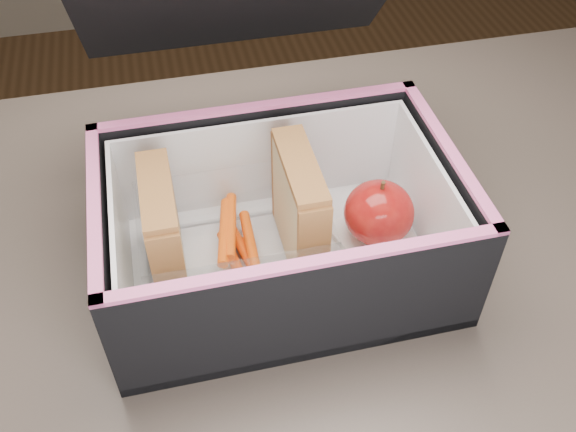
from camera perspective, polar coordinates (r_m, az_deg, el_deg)
name	(u,v)px	position (r m, az deg, el deg)	size (l,w,h in m)	color
kitchen_table	(275,342)	(0.71, -1.14, -11.16)	(1.20, 0.80, 0.75)	#52473E
lunch_bag	(279,216)	(0.61, -0.84, 0.03)	(0.33, 0.36, 0.29)	black
plastic_tub	(234,238)	(0.61, -4.79, -1.99)	(0.17, 0.12, 0.07)	white
sandwich_left	(164,233)	(0.60, -10.95, -1.45)	(0.03, 0.10, 0.11)	tan
sandwich_right	(299,209)	(0.60, 1.01, 0.62)	(0.03, 0.11, 0.12)	tan
carrot_sticks	(238,244)	(0.63, -4.47, -2.53)	(0.04, 0.14, 0.03)	#E63E00
paper_napkin	(373,236)	(0.66, 7.55, -1.79)	(0.07, 0.07, 0.01)	white
red_apple	(379,213)	(0.64, 8.08, 0.29)	(0.08, 0.08, 0.07)	maroon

